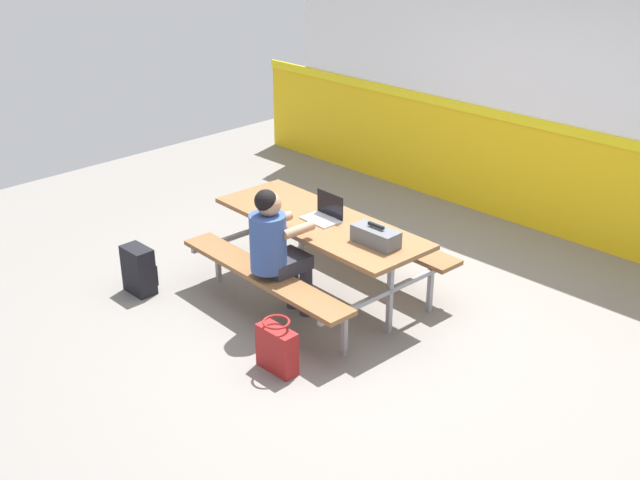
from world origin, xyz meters
TOP-DOWN VIEW (x-y plane):
  - ground_plane at (0.00, 0.00)m, footprint 10.00×10.00m
  - accent_backdrop at (0.00, 2.73)m, footprint 8.00×0.14m
  - picnic_table_main at (-0.39, 0.00)m, footprint 2.08×1.64m
  - student_nearer at (-0.34, -0.56)m, footprint 0.37×0.53m
  - laptop_silver at (-0.38, 0.04)m, footprint 0.33×0.23m
  - toolbox_grey at (0.27, -0.03)m, footprint 0.40×0.18m
  - backpack_dark at (-1.59, -1.10)m, footprint 0.30×0.22m
  - tote_bag_bright at (0.21, -1.06)m, footprint 0.34×0.21m

SIDE VIEW (x-z plane):
  - ground_plane at x=0.00m, z-range -0.02..0.00m
  - tote_bag_bright at x=0.21m, z-range -0.02..0.41m
  - backpack_dark at x=-1.59m, z-range 0.00..0.44m
  - picnic_table_main at x=-0.39m, z-range 0.21..0.95m
  - student_nearer at x=-0.34m, z-range 0.10..1.31m
  - laptop_silver at x=-0.38m, z-range 0.67..0.90m
  - toolbox_grey at x=0.27m, z-range 0.72..0.90m
  - accent_backdrop at x=0.00m, z-range -0.05..2.55m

